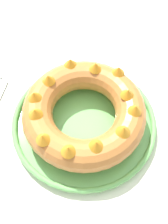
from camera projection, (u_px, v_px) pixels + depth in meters
The scene contains 4 objects.
ground_plane at pixel (89, 196), 1.24m from camera, with size 8.00×8.00×0.00m, color gray.
dining_table at pixel (94, 140), 0.69m from camera, with size 1.15×1.18×0.72m.
serving_dish at pixel (84, 122), 0.60m from camera, with size 0.33×0.33×0.02m.
bundt_cake at pixel (84, 112), 0.56m from camera, with size 0.27×0.27×0.08m.
Camera 1 is at (0.03, -0.29, 1.27)m, focal length 42.00 mm.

